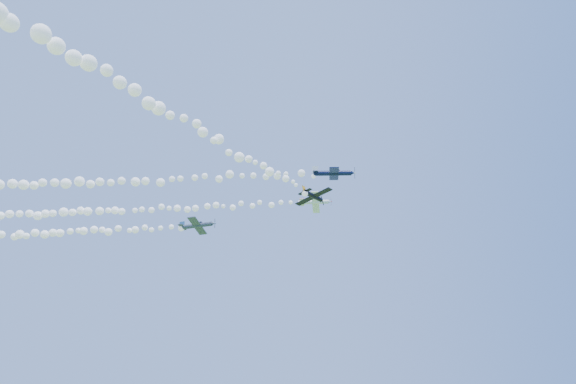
{
  "coord_description": "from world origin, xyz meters",
  "views": [
    {
      "loc": [
        2.62,
        -93.89,
        10.35
      ],
      "look_at": [
        2.02,
        -5.16,
        45.78
      ],
      "focal_mm": 30.0,
      "sensor_mm": 36.0,
      "label": 1
    }
  ],
  "objects_px": {
    "plane_white": "(315,202)",
    "plane_grey": "(197,225)",
    "plane_navy": "(334,173)",
    "plane_black": "(313,196)"
  },
  "relations": [
    {
      "from": "plane_white",
      "to": "plane_grey",
      "type": "xyz_separation_m",
      "value": [
        -25.49,
        -7.04,
        -7.87
      ]
    },
    {
      "from": "plane_white",
      "to": "plane_grey",
      "type": "bearing_deg",
      "value": -159.07
    },
    {
      "from": "plane_white",
      "to": "plane_navy",
      "type": "distance_m",
      "value": 22.55
    },
    {
      "from": "plane_navy",
      "to": "plane_grey",
      "type": "xyz_separation_m",
      "value": [
        -27.81,
        15.24,
        -5.24
      ]
    },
    {
      "from": "plane_navy",
      "to": "plane_grey",
      "type": "relative_size",
      "value": 1.01
    },
    {
      "from": "plane_navy",
      "to": "plane_black",
      "type": "distance_m",
      "value": 8.41
    },
    {
      "from": "plane_grey",
      "to": "plane_white",
      "type": "bearing_deg",
      "value": 22.95
    },
    {
      "from": "plane_white",
      "to": "plane_grey",
      "type": "relative_size",
      "value": 0.91
    },
    {
      "from": "plane_white",
      "to": "plane_grey",
      "type": "height_order",
      "value": "plane_white"
    },
    {
      "from": "plane_white",
      "to": "plane_navy",
      "type": "bearing_deg",
      "value": -78.55
    }
  ]
}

